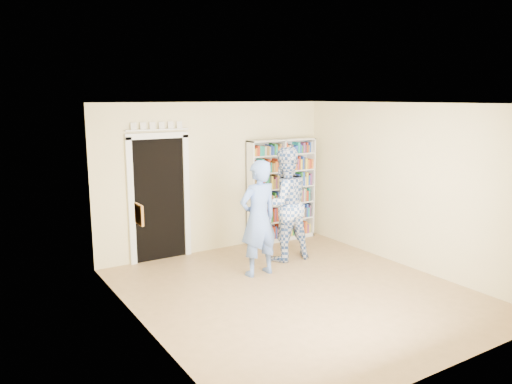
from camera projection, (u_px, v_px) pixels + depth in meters
floor at (297, 292)px, 7.24m from camera, size 5.00×5.00×0.00m
ceiling at (300, 103)px, 6.73m from camera, size 5.00×5.00×0.00m
wall_back at (216, 177)px, 9.07m from camera, size 4.50×0.00×4.50m
wall_left at (143, 222)px, 5.81m from camera, size 0.00×5.00×5.00m
wall_right at (409, 186)px, 8.16m from camera, size 0.00×5.00×5.00m
bookshelf at (281, 190)px, 9.70m from camera, size 1.45×0.27×1.99m
doorway at (159, 193)px, 8.51m from camera, size 1.10×0.08×2.43m
wall_art at (139, 214)px, 5.98m from camera, size 0.03×0.25×0.25m
man_blue at (258, 218)px, 7.79m from camera, size 0.70×0.48×1.84m
man_plaid at (284, 204)px, 8.54m from camera, size 1.01×0.82×1.96m
paper_sheet at (297, 210)px, 8.43m from camera, size 0.19×0.06×0.27m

